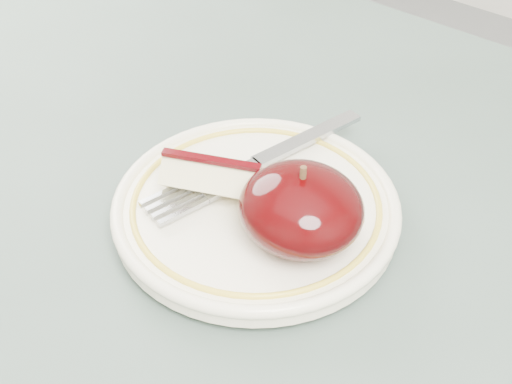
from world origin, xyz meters
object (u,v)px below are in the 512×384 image
Objects in this scene: table at (48,325)px; apple_half at (301,208)px; fork at (255,164)px; plate at (256,208)px.

table is 0.23m from apple_half.
apple_half reaches higher than fork.
table is 4.91× the size of fork.
apple_half reaches higher than plate.
fork is (0.09, 0.14, 0.11)m from table.
fork reaches higher than table.
plate is (0.11, 0.11, 0.10)m from table.
table is 11.37× the size of apple_half.
table is 0.19m from plate.
apple_half reaches higher than table.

